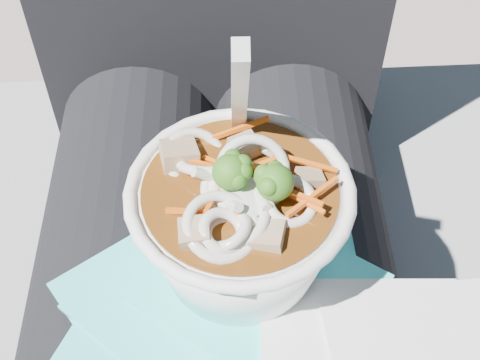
{
  "coord_description": "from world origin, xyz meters",
  "views": [
    {
      "loc": [
        0.01,
        -0.28,
        1.04
      ],
      "look_at": [
        0.02,
        -0.01,
        0.72
      ],
      "focal_mm": 50.0,
      "sensor_mm": 36.0,
      "label": 1
    }
  ],
  "objects_px": {
    "person_body": "(214,210)",
    "plastic_bag": "(240,321)",
    "lap": "(215,313)",
    "stone_ledge": "(221,321)",
    "udon_bowl": "(240,218)"
  },
  "relations": [
    {
      "from": "person_body",
      "to": "plastic_bag",
      "type": "height_order",
      "value": "person_body"
    },
    {
      "from": "lap",
      "to": "person_body",
      "type": "bearing_deg",
      "value": 90.0
    },
    {
      "from": "lap",
      "to": "plastic_bag",
      "type": "height_order",
      "value": "plastic_bag"
    },
    {
      "from": "lap",
      "to": "udon_bowl",
      "type": "height_order",
      "value": "udon_bowl"
    },
    {
      "from": "lap",
      "to": "udon_bowl",
      "type": "xyz_separation_m",
      "value": [
        0.02,
        -0.01,
        0.15
      ]
    },
    {
      "from": "lap",
      "to": "plastic_bag",
      "type": "relative_size",
      "value": 1.66
    },
    {
      "from": "stone_ledge",
      "to": "plastic_bag",
      "type": "relative_size",
      "value": 3.46
    },
    {
      "from": "lap",
      "to": "plastic_bag",
      "type": "bearing_deg",
      "value": -69.9
    },
    {
      "from": "plastic_bag",
      "to": "person_body",
      "type": "bearing_deg",
      "value": 97.72
    },
    {
      "from": "person_body",
      "to": "plastic_bag",
      "type": "distance_m",
      "value": 0.16
    },
    {
      "from": "stone_ledge",
      "to": "plastic_bag",
      "type": "xyz_separation_m",
      "value": [
        0.02,
        -0.2,
        0.39
      ]
    },
    {
      "from": "lap",
      "to": "person_body",
      "type": "distance_m",
      "value": 0.1
    },
    {
      "from": "lap",
      "to": "plastic_bag",
      "type": "distance_m",
      "value": 0.11
    },
    {
      "from": "plastic_bag",
      "to": "udon_bowl",
      "type": "xyz_separation_m",
      "value": [
        0.0,
        0.05,
        0.06
      ]
    },
    {
      "from": "udon_bowl",
      "to": "person_body",
      "type": "bearing_deg",
      "value": 101.67
    }
  ]
}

